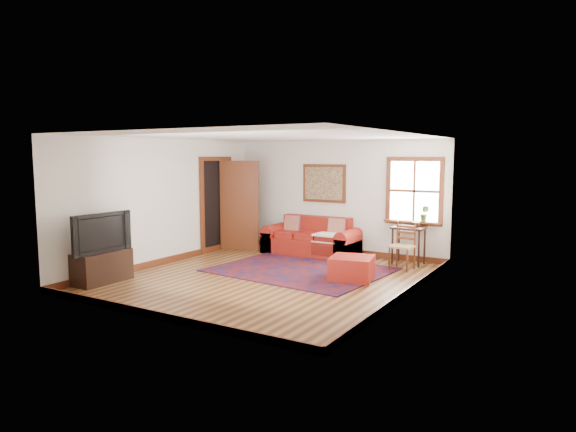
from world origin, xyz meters
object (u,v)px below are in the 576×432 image
Objects in this scene: red_leather_sofa at (312,242)px; media_cabinet at (102,267)px; red_ottoman at (352,268)px; ladder_back_chair at (403,244)px; side_table at (409,233)px.

media_cabinet is at bearing -114.50° from red_leather_sofa.
ladder_back_chair is (0.49, 1.29, 0.28)m from red_ottoman.
side_table is 0.77× the size of media_cabinet.
media_cabinet reaches higher than red_ottoman.
media_cabinet is (-3.58, -2.38, 0.07)m from red_ottoman.
red_leather_sofa is 2.26m from ladder_back_chair.
media_cabinet is at bearing -137.94° from ladder_back_chair.
red_ottoman is 1.41m from ladder_back_chair.
red_leather_sofa is 2.19m from side_table.
red_leather_sofa reaches higher than red_ottoman.
ladder_back_chair reaches higher than red_leather_sofa.
side_table reaches higher than red_ottoman.
red_leather_sofa is 4.50m from media_cabinet.
red_ottoman is 1.88m from side_table.
side_table is at bearing 1.58° from red_leather_sofa.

